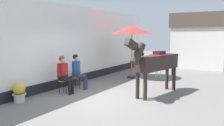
% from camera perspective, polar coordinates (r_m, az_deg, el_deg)
% --- Properties ---
extents(ground_plane, '(40.00, 40.00, 0.00)m').
position_cam_1_polar(ground_plane, '(10.94, 6.53, -4.62)').
color(ground_plane, slate).
extents(pub_facade_wall, '(0.34, 14.00, 3.40)m').
position_cam_1_polar(pub_facade_wall, '(10.77, -9.18, 3.41)').
color(pub_facade_wall, white).
rests_on(pub_facade_wall, ground_plane).
extents(distant_cottage, '(3.40, 2.60, 3.50)m').
position_cam_1_polar(distant_cottage, '(16.71, 20.15, 5.16)').
color(distant_cottage, silver).
rests_on(distant_cottage, ground_plane).
extents(seated_visitor_near, '(0.61, 0.49, 1.39)m').
position_cam_1_polar(seated_visitor_near, '(8.92, -11.33, -2.24)').
color(seated_visitor_near, gold).
rests_on(seated_visitor_near, ground_plane).
extents(seated_visitor_far, '(0.61, 0.48, 1.39)m').
position_cam_1_polar(seated_visitor_far, '(9.56, -8.16, -1.58)').
color(seated_visitor_far, gold).
rests_on(seated_visitor_far, ground_plane).
extents(saddled_horse_center, '(0.95, 2.95, 2.06)m').
position_cam_1_polar(saddled_horse_center, '(8.64, 10.34, 0.04)').
color(saddled_horse_center, '#2D231E').
rests_on(saddled_horse_center, ground_plane).
extents(flower_planter_near, '(0.43, 0.43, 0.64)m').
position_cam_1_polar(flower_planter_near, '(8.28, -21.22, -6.40)').
color(flower_planter_near, beige).
rests_on(flower_planter_near, ground_plane).
extents(flower_planter_far, '(0.43, 0.43, 0.64)m').
position_cam_1_polar(flower_planter_far, '(10.41, -8.24, -3.36)').
color(flower_planter_far, '#4C4C51').
rests_on(flower_planter_far, ground_plane).
extents(cafe_parasol, '(2.10, 2.10, 2.58)m').
position_cam_1_polar(cafe_parasol, '(11.87, 4.77, 7.76)').
color(cafe_parasol, black).
rests_on(cafe_parasol, ground_plane).
extents(spare_stool_white, '(0.32, 0.32, 0.46)m').
position_cam_1_polar(spare_stool_white, '(11.99, 10.91, -1.75)').
color(spare_stool_white, white).
rests_on(spare_stool_white, ground_plane).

